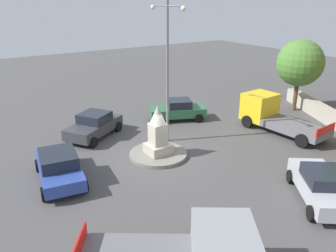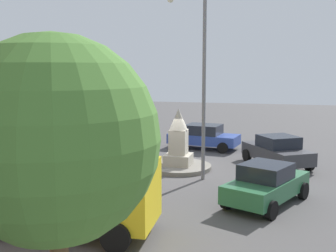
% 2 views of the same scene
% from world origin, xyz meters
% --- Properties ---
extents(ground_plane, '(80.00, 80.00, 0.00)m').
position_xyz_m(ground_plane, '(0.00, 0.00, 0.00)').
color(ground_plane, '#4F4C4C').
extents(traffic_island, '(3.24, 3.24, 0.20)m').
position_xyz_m(traffic_island, '(0.00, 0.00, 0.10)').
color(traffic_island, gray).
rests_on(traffic_island, ground).
extents(monument, '(1.27, 1.27, 2.78)m').
position_xyz_m(monument, '(0.00, 0.00, 1.42)').
color(monument, '#B2AA99').
rests_on(monument, traffic_island).
extents(streetlamp, '(3.28, 0.28, 8.50)m').
position_xyz_m(streetlamp, '(1.52, -1.62, 5.07)').
color(streetlamp, slate).
rests_on(streetlamp, ground).
extents(car_green_approaching, '(3.14, 4.30, 1.51)m').
position_xyz_m(car_green_approaching, '(4.34, -4.39, 0.76)').
color(car_green_approaching, '#2D6B42').
rests_on(car_green_approaching, ground).
extents(car_blue_waiting, '(4.44, 2.55, 1.50)m').
position_xyz_m(car_blue_waiting, '(0.29, 5.42, 0.77)').
color(car_blue_waiting, '#2D479E').
rests_on(car_blue_waiting, ground).
extents(car_dark_grey_passing, '(3.72, 4.36, 1.56)m').
position_xyz_m(car_dark_grey_passing, '(4.68, 1.88, 0.78)').
color(car_dark_grey_passing, '#38383D').
rests_on(car_dark_grey_passing, ground).
extents(car_silver_parked_right, '(4.38, 3.85, 1.53)m').
position_xyz_m(car_silver_parked_right, '(-7.69, -3.53, 0.78)').
color(car_silver_parked_right, '#B7BABF').
rests_on(car_silver_parked_right, ground).
extents(truck_yellow_parked_left, '(5.90, 2.67, 2.24)m').
position_xyz_m(truck_yellow_parked_left, '(-0.67, -8.60, 1.05)').
color(truck_yellow_parked_left, yellow).
rests_on(truck_yellow_parked_left, ground).
extents(tree_mid_cluster, '(3.51, 3.51, 5.49)m').
position_xyz_m(tree_mid_cluster, '(1.11, -13.37, 3.72)').
color(tree_mid_cluster, brown).
rests_on(tree_mid_cluster, ground).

